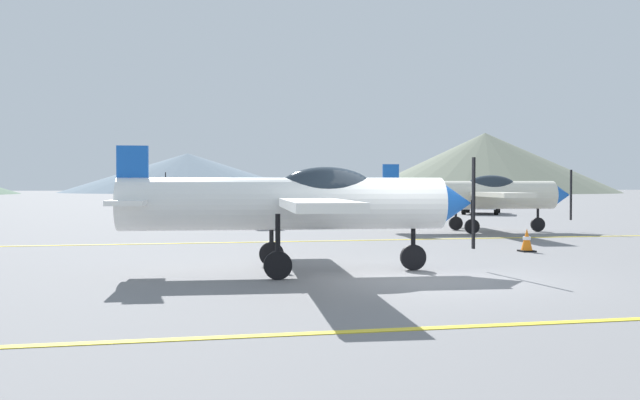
# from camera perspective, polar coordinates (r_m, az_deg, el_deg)

# --- Properties ---
(ground_plane) EXTENTS (400.00, 400.00, 0.00)m
(ground_plane) POSITION_cam_1_polar(r_m,az_deg,el_deg) (12.70, 8.17, -6.41)
(ground_plane) COLOR slate
(apron_line_near) EXTENTS (80.00, 0.16, 0.01)m
(apron_line_near) POSITION_cam_1_polar(r_m,az_deg,el_deg) (8.84, 17.72, -9.81)
(apron_line_near) COLOR yellow
(apron_line_near) RESTS_ON ground_plane
(apron_line_far) EXTENTS (80.00, 0.16, 0.01)m
(apron_line_far) POSITION_cam_1_polar(r_m,az_deg,el_deg) (20.55, 0.44, -3.45)
(apron_line_far) COLOR yellow
(apron_line_far) RESTS_ON ground_plane
(airplane_near) EXTENTS (7.06, 8.13, 2.43)m
(airplane_near) POSITION_cam_1_polar(r_m,az_deg,el_deg) (13.19, -1.87, -0.14)
(airplane_near) COLOR white
(airplane_near) RESTS_ON ground_plane
(airplane_mid) EXTENTS (7.09, 8.14, 2.43)m
(airplane_mid) POSITION_cam_1_polar(r_m,az_deg,el_deg) (25.16, 12.93, 0.50)
(airplane_mid) COLOR silver
(airplane_mid) RESTS_ON ground_plane
(airplane_far) EXTENTS (7.06, 8.13, 2.43)m
(airplane_far) POSITION_cam_1_polar(r_m,az_deg,el_deg) (30.88, -6.23, 0.66)
(airplane_far) COLOR silver
(airplane_far) RESTS_ON ground_plane
(car_sedan) EXTENTS (3.63, 4.64, 1.62)m
(car_sedan) POSITION_cam_1_polar(r_m,az_deg,el_deg) (41.09, 13.35, 0.05)
(car_sedan) COLOR white
(car_sedan) RESTS_ON ground_plane
(traffic_cone_front) EXTENTS (0.36, 0.36, 0.59)m
(traffic_cone_front) POSITION_cam_1_polar(r_m,az_deg,el_deg) (18.06, 16.91, -3.25)
(traffic_cone_front) COLOR black
(traffic_cone_front) RESTS_ON ground_plane
(hill_centerleft) EXTENTS (56.57, 56.57, 8.96)m
(hill_centerleft) POSITION_cam_1_polar(r_m,az_deg,el_deg) (159.27, -11.02, 2.25)
(hill_centerleft) COLOR slate
(hill_centerleft) RESTS_ON ground_plane
(hill_centerright) EXTENTS (57.00, 57.00, 13.30)m
(hill_centerright) POSITION_cam_1_polar(r_m,az_deg,el_deg) (156.27, 13.63, 3.05)
(hill_centerright) COLOR slate
(hill_centerright) RESTS_ON ground_plane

